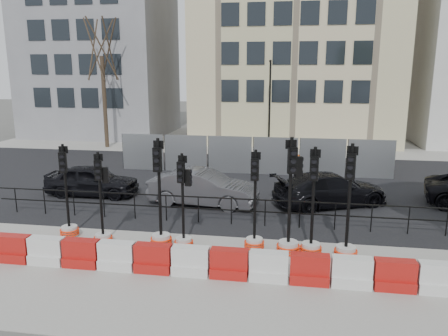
% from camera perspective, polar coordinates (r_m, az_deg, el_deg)
% --- Properties ---
extents(ground, '(120.00, 120.00, 0.00)m').
position_cam_1_polar(ground, '(14.65, 0.27, -9.03)').
color(ground, '#51514C').
rests_on(ground, ground).
extents(sidewalk_near, '(40.00, 6.00, 0.02)m').
position_cam_1_polar(sidewalk_near, '(11.95, -2.02, -14.27)').
color(sidewalk_near, gray).
rests_on(sidewalk_near, ground).
extents(road, '(40.00, 14.00, 0.03)m').
position_cam_1_polar(road, '(21.25, 3.19, -2.02)').
color(road, black).
rests_on(road, ground).
extents(sidewalk_far, '(40.00, 4.00, 0.02)m').
position_cam_1_polar(sidewalk_far, '(30.01, 4.99, 2.34)').
color(sidewalk_far, gray).
rests_on(sidewalk_far, ground).
extents(building_grey, '(11.00, 9.06, 14.00)m').
position_cam_1_polar(building_grey, '(38.93, -15.81, 14.65)').
color(building_grey, gray).
rests_on(building_grey, ground).
extents(building_cream, '(15.00, 10.06, 18.00)m').
position_cam_1_polar(building_cream, '(35.59, 9.43, 18.39)').
color(building_cream, beige).
rests_on(building_cream, ground).
extents(kerb_railing, '(18.00, 0.04, 1.00)m').
position_cam_1_polar(kerb_railing, '(15.53, 0.96, -5.04)').
color(kerb_railing, black).
rests_on(kerb_railing, ground).
extents(heras_fencing, '(14.33, 1.72, 2.00)m').
position_cam_1_polar(heras_fencing, '(23.77, 2.72, 1.32)').
color(heras_fencing, gray).
rests_on(heras_fencing, ground).
extents(lamp_post_far, '(0.12, 0.56, 6.00)m').
position_cam_1_polar(lamp_post_far, '(28.55, 5.98, 8.29)').
color(lamp_post_far, black).
rests_on(lamp_post_far, ground).
extents(tree_bare_far, '(2.00, 2.00, 9.00)m').
position_cam_1_polar(tree_bare_far, '(31.78, -15.71, 14.54)').
color(tree_bare_far, '#473828').
rests_on(tree_bare_far, ground).
extents(barrier_row, '(12.55, 0.50, 0.80)m').
position_cam_1_polar(barrier_row, '(11.97, -1.84, -12.33)').
color(barrier_row, '#B0210E').
rests_on(barrier_row, ground).
extents(traffic_signal_a, '(0.62, 0.62, 3.13)m').
position_cam_1_polar(traffic_signal_a, '(15.32, -19.66, -6.24)').
color(traffic_signal_a, beige).
rests_on(traffic_signal_a, ground).
extents(traffic_signal_b, '(0.59, 0.59, 3.00)m').
position_cam_1_polar(traffic_signal_b, '(14.32, -15.58, -6.98)').
color(traffic_signal_b, beige).
rests_on(traffic_signal_b, ground).
extents(traffic_signal_c, '(0.68, 0.68, 3.45)m').
position_cam_1_polar(traffic_signal_c, '(13.76, -8.29, -7.46)').
color(traffic_signal_c, beige).
rests_on(traffic_signal_c, ground).
extents(traffic_signal_d, '(0.59, 0.59, 3.02)m').
position_cam_1_polar(traffic_signal_d, '(13.54, -5.30, -7.70)').
color(traffic_signal_d, beige).
rests_on(traffic_signal_d, ground).
extents(traffic_signal_e, '(0.62, 0.62, 3.14)m').
position_cam_1_polar(traffic_signal_e, '(13.47, 3.99, -8.09)').
color(traffic_signal_e, beige).
rests_on(traffic_signal_e, ground).
extents(traffic_signal_f, '(0.70, 0.70, 3.58)m').
position_cam_1_polar(traffic_signal_f, '(13.15, 8.53, -7.81)').
color(traffic_signal_f, beige).
rests_on(traffic_signal_f, ground).
extents(traffic_signal_g, '(0.65, 0.65, 3.31)m').
position_cam_1_polar(traffic_signal_g, '(13.27, 11.34, -8.50)').
color(traffic_signal_g, beige).
rests_on(traffic_signal_g, ground).
extents(traffic_signal_h, '(0.68, 0.68, 3.45)m').
position_cam_1_polar(traffic_signal_h, '(13.24, 15.71, -8.66)').
color(traffic_signal_h, beige).
rests_on(traffic_signal_h, ground).
extents(car_a, '(1.75, 4.07, 1.37)m').
position_cam_1_polar(car_a, '(19.95, -16.85, -1.56)').
color(car_a, black).
rests_on(car_a, ground).
extents(car_b, '(2.51, 4.75, 1.45)m').
position_cam_1_polar(car_b, '(17.79, -2.76, -2.59)').
color(car_b, '#424246').
rests_on(car_b, ground).
extents(car_c, '(5.48, 6.15, 1.36)m').
position_cam_1_polar(car_c, '(18.22, 13.71, -2.72)').
color(car_c, black).
rests_on(car_c, ground).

